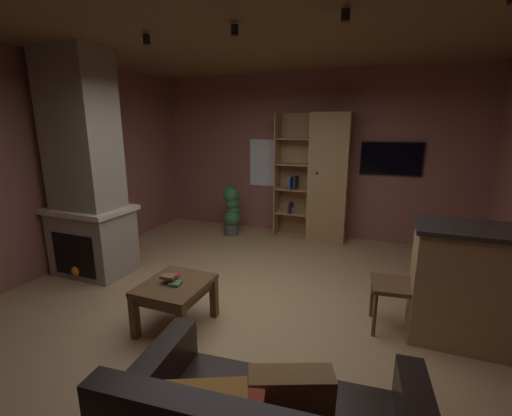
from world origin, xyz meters
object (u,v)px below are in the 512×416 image
object	(u,v)px
table_book_1	(173,276)
bookshelf_cabinet	(324,179)
coffee_table	(175,291)
table_book_2	(168,277)
stone_fireplace	(86,179)
table_book_0	(175,284)
wall_mounted_tv	(391,159)
potted_floor_plant	(232,209)
dining_chair	(405,280)
kitchen_bar_counter	(501,290)

from	to	relation	value
table_book_1	bookshelf_cabinet	bearing A→B (deg)	74.65
coffee_table	table_book_2	world-z (taller)	table_book_2
stone_fireplace	bookshelf_cabinet	size ratio (longest dim) A/B	1.32
stone_fireplace	table_book_0	xyz separation A→B (m)	(1.82, -0.75, -0.80)
table_book_1	wall_mounted_tv	distance (m)	4.00
bookshelf_cabinet	table_book_1	size ratio (longest dim) A/B	19.95
coffee_table	table_book_2	bearing A→B (deg)	-151.43
bookshelf_cabinet	table_book_2	world-z (taller)	bookshelf_cabinet
table_book_2	potted_floor_plant	size ratio (longest dim) A/B	0.15
stone_fireplace	coffee_table	size ratio (longest dim) A/B	4.19
table_book_0	coffee_table	bearing A→B (deg)	130.43
table_book_2	dining_chair	world-z (taller)	dining_chair
bookshelf_cabinet	dining_chair	xyz separation A→B (m)	(1.24, -2.47, -0.54)
stone_fireplace	table_book_2	distance (m)	2.03
kitchen_bar_counter	dining_chair	bearing A→B (deg)	-177.13
stone_fireplace	table_book_0	world-z (taller)	stone_fireplace
table_book_2	table_book_1	bearing A→B (deg)	86.56
table_book_2	potted_floor_plant	world-z (taller)	potted_floor_plant
table_book_1	potted_floor_plant	world-z (taller)	potted_floor_plant
stone_fireplace	potted_floor_plant	xyz separation A→B (m)	(1.04, 2.16, -0.81)
table_book_0	potted_floor_plant	size ratio (longest dim) A/B	0.12
table_book_0	dining_chair	bearing A→B (deg)	21.18
bookshelf_cabinet	stone_fireplace	bearing A→B (deg)	-136.17
kitchen_bar_counter	potted_floor_plant	distance (m)	4.16
table_book_1	dining_chair	xyz separation A→B (m)	(2.12, 0.71, 0.02)
potted_floor_plant	wall_mounted_tv	size ratio (longest dim) A/B	0.95
coffee_table	dining_chair	world-z (taller)	dining_chair
wall_mounted_tv	kitchen_bar_counter	bearing A→B (deg)	-69.47
table_book_2	wall_mounted_tv	size ratio (longest dim) A/B	0.14
coffee_table	table_book_1	size ratio (longest dim) A/B	6.26
dining_chair	table_book_1	bearing A→B (deg)	-161.43
potted_floor_plant	table_book_0	bearing A→B (deg)	-74.99
table_book_0	wall_mounted_tv	size ratio (longest dim) A/B	0.11
coffee_table	dining_chair	distance (m)	2.21
stone_fireplace	table_book_0	distance (m)	2.13
coffee_table	bookshelf_cabinet	bearing A→B (deg)	75.59
kitchen_bar_counter	potted_floor_plant	world-z (taller)	kitchen_bar_counter
kitchen_bar_counter	coffee_table	world-z (taller)	kitchen_bar_counter
bookshelf_cabinet	coffee_table	distance (m)	3.40
table_book_1	dining_chair	bearing A→B (deg)	18.57
stone_fireplace	potted_floor_plant	bearing A→B (deg)	64.25
wall_mounted_tv	table_book_0	bearing A→B (deg)	-117.75
stone_fireplace	kitchen_bar_counter	world-z (taller)	stone_fireplace
kitchen_bar_counter	coffee_table	bearing A→B (deg)	-164.54
table_book_1	table_book_2	bearing A→B (deg)	-93.44
bookshelf_cabinet	dining_chair	distance (m)	2.82
potted_floor_plant	table_book_1	bearing A→B (deg)	-76.11
potted_floor_plant	wall_mounted_tv	xyz separation A→B (m)	(2.61, 0.56, 0.95)
stone_fireplace	coffee_table	bearing A→B (deg)	-21.65
kitchen_bar_counter	dining_chair	xyz separation A→B (m)	(-0.78, -0.04, -0.02)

